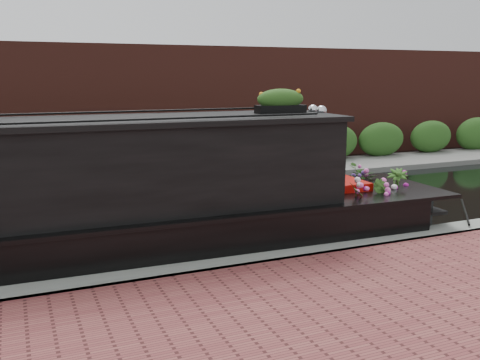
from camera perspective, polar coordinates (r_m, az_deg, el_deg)
name	(u,v)px	position (r m, az deg, el deg)	size (l,w,h in m)	color
ground	(201,219)	(11.52, -4.15, -4.15)	(80.00, 80.00, 0.00)	black
near_bank_coping	(269,269)	(8.62, 3.14, -9.49)	(40.00, 0.60, 0.50)	gray
far_bank_path	(153,183)	(15.45, -9.25, -0.32)	(40.00, 2.40, 0.34)	slate
far_hedge	(146,178)	(16.31, -10.02, 0.25)	(40.00, 1.10, 2.80)	#27511B
far_brick_wall	(131,167)	(18.33, -11.54, 1.39)	(40.00, 1.00, 8.00)	#51221B
narrowboat	(71,212)	(8.86, -17.62, -3.28)	(13.05, 2.65, 3.03)	black
rope_fender	(414,213)	(11.83, 18.05, -3.38)	(0.36, 0.36, 0.38)	brown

